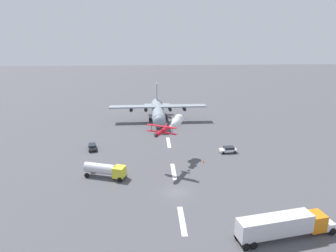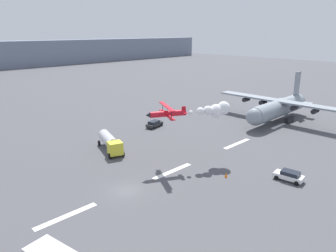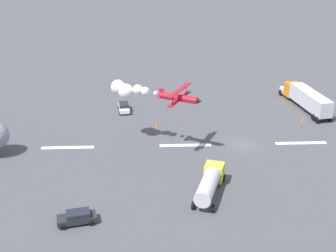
# 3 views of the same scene
# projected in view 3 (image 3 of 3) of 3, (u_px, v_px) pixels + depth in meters

# --- Properties ---
(ground_plane) EXTENTS (440.00, 440.00, 0.00)m
(ground_plane) POSITION_uv_depth(u_px,v_px,m) (243.00, 144.00, 73.22)
(ground_plane) COLOR #4C4C51
(ground_plane) RESTS_ON ground
(runway_stripe_3) EXTENTS (8.00, 0.90, 0.01)m
(runway_stripe_3) POSITION_uv_depth(u_px,v_px,m) (301.00, 143.00, 73.58)
(runway_stripe_3) COLOR white
(runway_stripe_3) RESTS_ON ground
(runway_stripe_4) EXTENTS (8.00, 0.90, 0.01)m
(runway_stripe_4) POSITION_uv_depth(u_px,v_px,m) (185.00, 145.00, 72.85)
(runway_stripe_4) COLOR white
(runway_stripe_4) RESTS_ON ground
(runway_stripe_5) EXTENTS (8.00, 0.90, 0.01)m
(runway_stripe_5) POSITION_uv_depth(u_px,v_px,m) (68.00, 147.00, 72.13)
(runway_stripe_5) COLOR white
(runway_stripe_5) RESTS_ON ground
(stunt_biplane_red) EXTENTS (13.22, 8.80, 2.72)m
(stunt_biplane_red) POSITION_uv_depth(u_px,v_px,m) (136.00, 91.00, 69.64)
(stunt_biplane_red) COLOR red
(semi_truck_orange) EXTENTS (5.63, 15.54, 3.70)m
(semi_truck_orange) POSITION_uv_depth(u_px,v_px,m) (306.00, 98.00, 85.93)
(semi_truck_orange) COLOR silver
(semi_truck_orange) RESTS_ON ground
(fuel_tanker_truck) EXTENTS (5.25, 9.02, 2.90)m
(fuel_tanker_truck) POSITION_uv_depth(u_px,v_px,m) (210.00, 183.00, 59.22)
(fuel_tanker_truck) COLOR yellow
(fuel_tanker_truck) RESTS_ON ground
(followme_car_yellow) EXTENTS (2.40, 4.34, 1.52)m
(followme_car_yellow) POSITION_uv_depth(u_px,v_px,m) (124.00, 107.00, 85.26)
(followme_car_yellow) COLOR white
(followme_car_yellow) RESTS_ON ground
(airport_staff_sedan) EXTENTS (4.72, 2.76, 1.52)m
(airport_staff_sedan) POSITION_uv_depth(u_px,v_px,m) (77.00, 217.00, 53.97)
(airport_staff_sedan) COLOR #262628
(airport_staff_sedan) RESTS_ON ground
(traffic_cone_near) EXTENTS (0.44, 0.44, 0.75)m
(traffic_cone_near) POSITION_uv_depth(u_px,v_px,m) (302.00, 120.00, 80.94)
(traffic_cone_near) COLOR orange
(traffic_cone_near) RESTS_ON ground
(traffic_cone_far) EXTENTS (0.44, 0.44, 0.75)m
(traffic_cone_far) POSITION_uv_depth(u_px,v_px,m) (157.00, 125.00, 79.13)
(traffic_cone_far) COLOR orange
(traffic_cone_far) RESTS_ON ground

